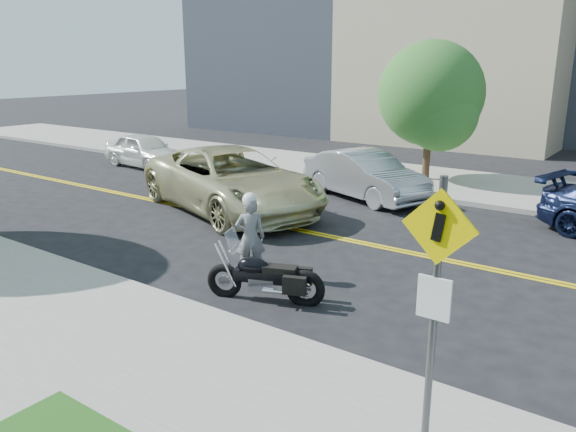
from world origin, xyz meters
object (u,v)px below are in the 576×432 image
at_px(suv, 231,180).
at_px(parked_car_white, 145,150).
at_px(motorcycle, 265,267).
at_px(pedestrian_sign, 435,292).
at_px(motorcyclist, 250,235).
at_px(parked_car_silver, 365,175).

distance_m(suv, parked_car_white, 8.23).
bearing_deg(suv, motorcycle, -114.70).
height_order(pedestrian_sign, suv, pedestrian_sign).
bearing_deg(pedestrian_sign, suv, 141.92).
bearing_deg(motorcycle, motorcyclist, 120.03).
bearing_deg(parked_car_white, parked_car_silver, -82.20).
distance_m(pedestrian_sign, motorcycle, 4.80).
relative_size(motorcycle, suv, 0.33).
height_order(pedestrian_sign, motorcycle, pedestrian_sign).
bearing_deg(parked_car_white, motorcyclist, -115.84).
distance_m(pedestrian_sign, suv, 11.10).
bearing_deg(parked_car_silver, suv, 167.24).
xyz_separation_m(motorcyclist, parked_car_silver, (-1.31, 7.29, -0.11)).
bearing_deg(parked_car_silver, motorcyclist, -148.87).
bearing_deg(motorcyclist, pedestrian_sign, 107.64).
distance_m(motorcyclist, suv, 5.24).
bearing_deg(motorcyclist, parked_car_silver, -120.04).
height_order(motorcyclist, suv, suv).
relative_size(motorcycle, parked_car_silver, 0.47).
bearing_deg(motorcycle, parked_car_white, 126.59).
bearing_deg(suv, pedestrian_sign, -109.15).
bearing_deg(motorcycle, suv, 115.23).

